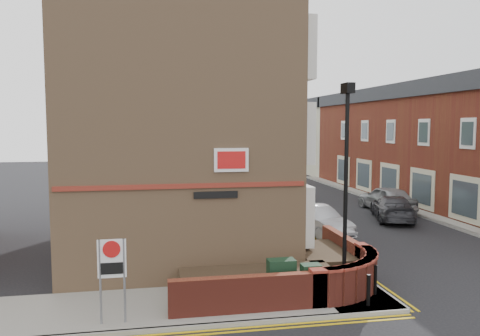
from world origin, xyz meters
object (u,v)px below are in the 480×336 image
Objects in this scene: lamppost at (346,189)px; utility_cabinet_large at (281,279)px; silver_car_near at (317,221)px; zone_sign at (112,265)px.

utility_cabinet_large is at bearing 176.99° from lamppost.
silver_car_near reaches higher than utility_cabinet_large.
zone_sign is 12.41m from silver_car_near.
zone_sign is (-4.70, -0.80, 0.92)m from utility_cabinet_large.
zone_sign is (-6.60, -0.70, -1.70)m from lamppost.
silver_car_near is (8.67, 8.83, -0.95)m from zone_sign.
zone_sign is 0.52× the size of silver_car_near.
lamppost reaches higher than utility_cabinet_large.
utility_cabinet_large is 4.86m from zone_sign.
lamppost reaches higher than zone_sign.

